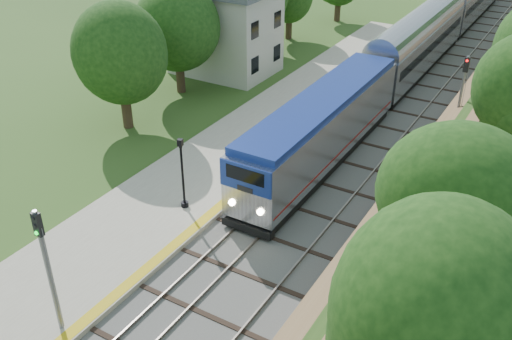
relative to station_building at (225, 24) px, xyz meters
The scene contains 8 objects.
trackbed 34.24m from the station_building, 61.93° to the left, with size 9.50×170.00×0.28m.
platform 16.99m from the station_building, 57.86° to the right, with size 6.40×68.00×0.38m, color #A29883.
yellow_stripe 18.58m from the station_building, 50.24° to the right, with size 0.55×68.00×0.01m, color gold.
station_building is the anchor object (origin of this frame).
trees_behind_platform 9.76m from the station_building, 73.13° to the right, with size 7.82×53.32×7.21m.
lamppost_far 21.79m from the station_building, 62.32° to the right, with size 0.39×0.39×3.99m.
signal_platform 30.79m from the station_building, 68.87° to the right, with size 0.33×0.26×5.58m.
signal_farside 20.51m from the station_building, ahead, with size 0.31×0.25×5.71m.
Camera 1 is at (12.23, -8.95, 17.14)m, focal length 40.00 mm.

